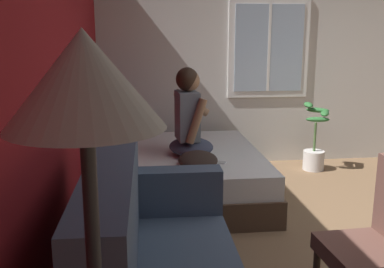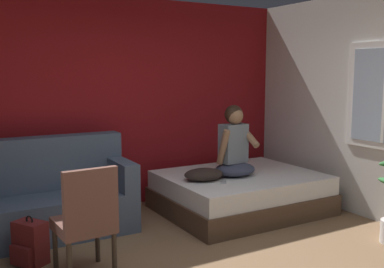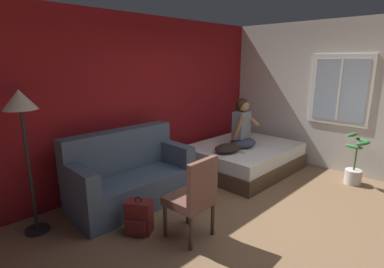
% 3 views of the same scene
% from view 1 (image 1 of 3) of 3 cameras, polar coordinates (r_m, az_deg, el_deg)
% --- Properties ---
extents(wall_back_accent, '(10.05, 0.16, 2.70)m').
position_cam_1_polar(wall_back_accent, '(3.18, -17.56, 6.12)').
color(wall_back_accent, maroon).
rests_on(wall_back_accent, ground).
extents(wall_side_with_window, '(0.19, 6.49, 2.70)m').
position_cam_1_polar(wall_side_with_window, '(6.06, 13.06, 9.34)').
color(wall_side_with_window, silver).
rests_on(wall_side_with_window, ground).
extents(bed, '(1.94, 1.56, 0.48)m').
position_cam_1_polar(bed, '(4.72, -0.79, -5.09)').
color(bed, '#4C3828').
rests_on(bed, ground).
extents(side_chair, '(0.48, 0.48, 0.98)m').
position_cam_1_polar(side_chair, '(2.83, 22.56, -12.34)').
color(side_chair, '#382D23').
rests_on(side_chair, ground).
extents(person_seated, '(0.56, 0.49, 0.88)m').
position_cam_1_polar(person_seated, '(4.45, -0.35, 1.81)').
color(person_seated, '#383D51').
rests_on(person_seated, bed).
extents(throw_pillow, '(0.52, 0.42, 0.14)m').
position_cam_1_polar(throw_pillow, '(4.08, 0.76, -3.35)').
color(throw_pillow, '#2D231E').
rests_on(throw_pillow, bed).
extents(cell_phone, '(0.14, 0.16, 0.01)m').
position_cam_1_polar(cell_phone, '(4.26, 3.34, -3.58)').
color(cell_phone, '#B7B7BC').
rests_on(cell_phone, bed).
extents(floor_lamp, '(0.36, 0.36, 1.70)m').
position_cam_1_polar(floor_lamp, '(1.04, -13.07, -2.00)').
color(floor_lamp, black).
rests_on(floor_lamp, ground).
extents(potted_plant, '(0.39, 0.37, 0.85)m').
position_cam_1_polar(potted_plant, '(5.78, 15.30, -1.50)').
color(potted_plant, silver).
rests_on(potted_plant, ground).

